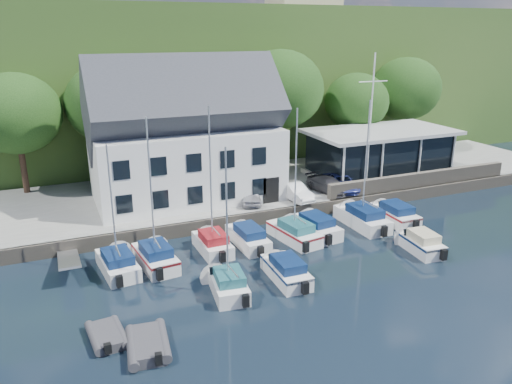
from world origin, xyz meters
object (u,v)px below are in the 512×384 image
dinghy_1 (148,343)px  car_silver (250,194)px  car_dgrey (328,185)px  dinghy_0 (107,334)px  flagpole (370,123)px  boat_r1_1 (151,194)px  boat_r1_6 (366,162)px  boat_r2_2 (286,268)px  boat_r1_5 (315,224)px  boat_r2_1 (227,221)px  club_pavilion (379,152)px  harbor_building (185,143)px  boat_r1_7 (395,212)px  boat_r2_4 (421,241)px  boat_r1_3 (248,235)px  boat_r1_2 (211,189)px  boat_r1_4 (296,178)px  car_white (295,191)px  car_blue (341,182)px  boat_r1_0 (112,205)px

dinghy_1 → car_silver: bearing=59.2°
car_dgrey → dinghy_0: size_ratio=1.56×
flagpole → boat_r1_1: flagpole is taller
boat_r1_6 → dinghy_1: boat_r1_6 is taller
dinghy_0 → dinghy_1: dinghy_1 is taller
boat_r2_2 → dinghy_0: 10.46m
boat_r1_5 → boat_r2_1: size_ratio=0.73×
club_pavilion → car_silver: 14.28m
club_pavilion → boat_r1_6: (-7.32, -8.19, 1.75)m
harbor_building → boat_r1_7: (13.42, -8.91, -4.61)m
harbor_building → car_dgrey: harbor_building is taller
boat_r1_6 → dinghy_0: size_ratio=3.51×
harbor_building → flagpole: bearing=-14.7°
boat_r1_5 → dinghy_1: bearing=-153.4°
harbor_building → boat_r2_4: harbor_building is taller
boat_r1_3 → boat_r1_7: boat_r1_7 is taller
boat_r1_2 → boat_r1_4: size_ratio=0.96×
club_pavilion → dinghy_1: 30.14m
harbor_building → boat_r1_6: size_ratio=1.50×
car_dgrey → boat_r1_1: size_ratio=0.46×
car_white → boat_r1_1: size_ratio=0.43×
dinghy_0 → harbor_building: bearing=57.1°
boat_r1_1 → boat_r1_2: bearing=3.3°
club_pavilion → boat_r2_4: (-6.37, -13.38, -2.35)m
car_white → boat_r1_2: size_ratio=0.46×
boat_r2_1 → dinghy_1: bearing=-139.0°
boat_r1_6 → dinghy_1: bearing=-153.8°
boat_r1_2 → boat_r1_5: bearing=-1.3°
boat_r1_4 → dinghy_0: (-13.24, -6.88, -4.15)m
car_dgrey → boat_r1_4: boat_r1_4 is taller
boat_r2_4 → boat_r1_3: bearing=157.5°
car_white → boat_r1_5: size_ratio=0.64×
boat_r1_4 → dinghy_0: bearing=-161.5°
boat_r2_2 → harbor_building: bearing=99.8°
car_dgrey → boat_r1_3: car_dgrey is taller
car_white → dinghy_0: (-15.88, -12.00, -1.34)m
club_pavilion → boat_r2_2: club_pavilion is taller
car_white → flagpole: flagpole is taller
harbor_building → boat_r1_3: 9.94m
car_white → harbor_building: bearing=146.8°
flagpole → club_pavilion: bearing=42.2°
harbor_building → boat_r1_7: size_ratio=2.35×
car_white → car_blue: size_ratio=0.99×
car_blue → boat_r1_2: size_ratio=0.47×
boat_r1_3 → boat_r1_5: (5.03, -0.09, 0.03)m
boat_r1_4 → boat_r2_2: boat_r1_4 is taller
boat_r1_0 → boat_r1_5: bearing=-3.7°
boat_r1_6 → boat_r2_1: bearing=-156.9°
club_pavilion → boat_r2_4: club_pavilion is taller
club_pavilion → boat_r1_1: 24.33m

